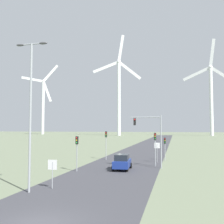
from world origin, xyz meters
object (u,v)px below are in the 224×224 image
Objects in this scene: traffic_light_mast_overhead at (151,131)px; wind_turbine_far_left at (43,101)px; stop_sign_far at (157,149)px; wind_turbine_center at (211,93)px; traffic_light_post_near_left at (77,146)px; streetlamp at (31,100)px; traffic_light_post_near_right at (155,142)px; traffic_light_post_mid_left at (106,139)px; car_approaching at (122,162)px; stop_sign_near at (52,168)px; wind_turbine_left at (119,90)px; traffic_light_post_mid_right at (165,144)px.

traffic_light_mast_overhead is 182.94m from wind_turbine_far_left.
stop_sign_far is 0.05× the size of wind_turbine_center.
streetlamp is at bearing -90.02° from traffic_light_post_near_left.
wind_turbine_center is (24.72, 138.92, 23.59)m from traffic_light_post_near_right.
traffic_light_post_mid_left is at bearing 88.81° from streetlamp.
wind_turbine_center is at bearing -5.84° from wind_turbine_far_left.
traffic_light_post_near_left is 0.95× the size of car_approaching.
stop_sign_near is at bearing -61.32° from wind_turbine_far_left.
wind_turbine_left is at bearing 100.08° from traffic_light_post_near_left.
traffic_light_mast_overhead reaches higher than traffic_light_post_near_left.
traffic_light_mast_overhead is 0.12× the size of wind_turbine_far_left.
traffic_light_post_near_right reaches higher than traffic_light_post_near_left.
stop_sign_near is at bearing -111.81° from traffic_light_post_mid_right.
streetlamp is at bearing -112.97° from traffic_light_post_mid_right.
traffic_light_post_mid_right is 131.23m from wind_turbine_left.
wind_turbine_left is (65.47, -21.32, 3.53)m from wind_turbine_far_left.
traffic_light_mast_overhead is at bearing -42.42° from traffic_light_post_mid_left.
traffic_light_post_near_left is at bearing 97.81° from stop_sign_near.
wind_turbine_far_left reaches higher than traffic_light_post_mid_left.
traffic_light_post_mid_left reaches higher than traffic_light_post_near_right.
traffic_light_mast_overhead reaches higher than car_approaching.
streetlamp is 2.79× the size of car_approaching.
stop_sign_far is 2.55m from traffic_light_post_mid_right.
traffic_light_post_mid_right is 0.06× the size of wind_turbine_far_left.
traffic_light_post_mid_left is (0.45, 21.44, -3.94)m from streetlamp.
stop_sign_near is at bearing -108.47° from car_approaching.
traffic_light_post_mid_left is 0.07× the size of wind_turbine_left.
traffic_light_post_mid_right is 8.23m from traffic_light_mast_overhead.
traffic_light_post_mid_right is at bearing 68.19° from stop_sign_near.
wind_turbine_left is at bearing -171.34° from wind_turbine_center.
traffic_light_post_mid_right is at bearing -74.80° from wind_turbine_left.
traffic_light_post_mid_left is at bearing 87.77° from traffic_light_post_near_left.
stop_sign_near is at bearing -116.60° from traffic_light_post_near_right.
wind_turbine_center is (24.75, 135.02, 24.76)m from stop_sign_far.
traffic_light_post_near_left is 150.69m from wind_turbine_center.
stop_sign_far is 0.81× the size of traffic_light_post_mid_right.
traffic_light_post_mid_right is at bearing 67.03° from streetlamp.
wind_turbine_left is at bearing 99.40° from streetlamp.
wind_turbine_far_left reaches higher than streetlamp.
stop_sign_near is at bearing -87.93° from traffic_light_post_mid_left.
traffic_light_post_near_right is (8.47, 16.18, -4.00)m from streetlamp.
wind_turbine_center reaches higher than traffic_light_post_mid_left.
traffic_light_post_near_right is 1.24× the size of traffic_light_post_mid_right.
car_approaching is 183.36m from wind_turbine_far_left.
traffic_light_mast_overhead is (6.89, 12.90, 2.94)m from stop_sign_near.
car_approaching is 0.06× the size of wind_turbine_left.
stop_sign_near is 8.65m from traffic_light_post_near_left.
traffic_light_mast_overhead is at bearing -103.75° from traffic_light_post_near_right.
traffic_light_mast_overhead is at bearing -100.19° from traffic_light_post_mid_right.
traffic_light_post_near_left is 0.07× the size of wind_turbine_far_left.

